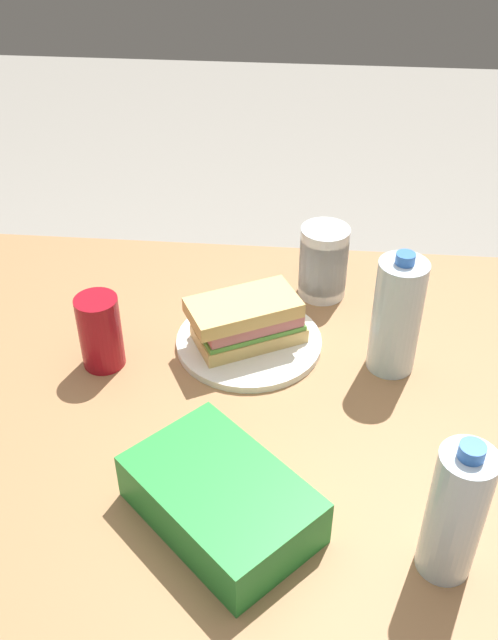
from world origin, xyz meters
TOP-DOWN VIEW (x-y plane):
  - dining_table at (0.00, 0.00)m, footprint 1.41×0.92m
  - paper_plate at (-0.08, -0.15)m, footprint 0.24×0.24m
  - sandwich at (-0.07, -0.15)m, footprint 0.20×0.17m
  - soda_can_red at (0.15, -0.08)m, footprint 0.07×0.07m
  - chip_bag at (-0.07, 0.20)m, footprint 0.27×0.27m
  - water_bottle_tall at (-0.34, 0.24)m, footprint 0.06×0.06m
  - plastic_cup_stack at (-0.19, -0.31)m, footprint 0.08×0.08m
  - water_bottle_spare at (-0.30, -0.12)m, footprint 0.07×0.07m

SIDE VIEW (x-z plane):
  - dining_table at x=0.00m, z-range 0.28..1.03m
  - paper_plate at x=-0.08m, z-range 0.76..0.77m
  - chip_bag at x=-0.07m, z-range 0.76..0.83m
  - sandwich at x=-0.07m, z-range 0.77..0.85m
  - soda_can_red at x=0.15m, z-range 0.76..0.88m
  - plastic_cup_stack at x=-0.19m, z-range 0.76..0.89m
  - water_bottle_tall at x=-0.34m, z-range 0.75..0.95m
  - water_bottle_spare at x=-0.30m, z-range 0.75..0.95m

